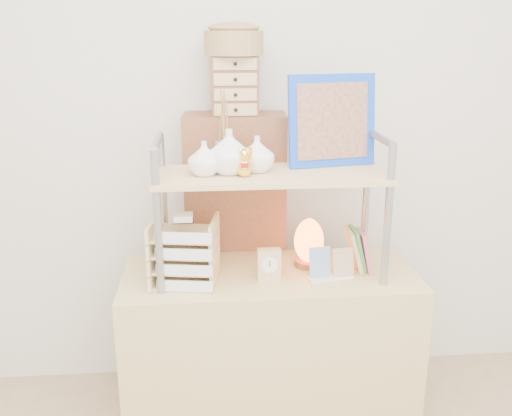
{
  "coord_description": "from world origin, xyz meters",
  "views": [
    {
      "loc": [
        -0.25,
        -0.94,
        1.69
      ],
      "look_at": [
        -0.06,
        1.2,
        1.03
      ],
      "focal_mm": 40.0,
      "sensor_mm": 36.0,
      "label": 1
    }
  ],
  "objects_px": {
    "desk": "(269,353)",
    "cabinet": "(236,257)",
    "letter_tray": "(185,256)",
    "salt_lamp": "(309,242)"
  },
  "relations": [
    {
      "from": "desk",
      "to": "cabinet",
      "type": "bearing_deg",
      "value": 107.87
    },
    {
      "from": "letter_tray",
      "to": "salt_lamp",
      "type": "height_order",
      "value": "letter_tray"
    },
    {
      "from": "desk",
      "to": "salt_lamp",
      "type": "distance_m",
      "value": 0.51
    },
    {
      "from": "cabinet",
      "to": "letter_tray",
      "type": "height_order",
      "value": "cabinet"
    },
    {
      "from": "cabinet",
      "to": "desk",
      "type": "bearing_deg",
      "value": -69.19
    },
    {
      "from": "cabinet",
      "to": "letter_tray",
      "type": "relative_size",
      "value": 4.76
    },
    {
      "from": "desk",
      "to": "letter_tray",
      "type": "relative_size",
      "value": 4.23
    },
    {
      "from": "desk",
      "to": "cabinet",
      "type": "height_order",
      "value": "cabinet"
    },
    {
      "from": "desk",
      "to": "salt_lamp",
      "type": "relative_size",
      "value": 5.79
    },
    {
      "from": "letter_tray",
      "to": "salt_lamp",
      "type": "relative_size",
      "value": 1.37
    }
  ]
}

